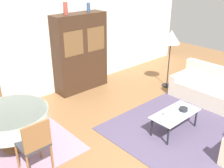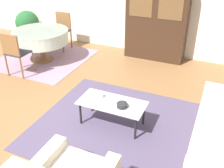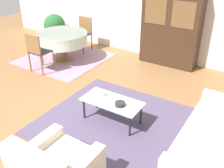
{
  "view_description": "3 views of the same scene",
  "coord_description": "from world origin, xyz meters",
  "px_view_note": "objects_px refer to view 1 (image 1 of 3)",
  "views": [
    {
      "loc": [
        -2.92,
        -2.06,
        3.02
      ],
      "look_at": [
        0.2,
        1.4,
        0.95
      ],
      "focal_mm": 42.0,
      "sensor_mm": 36.0,
      "label": 1
    },
    {
      "loc": [
        2.37,
        -2.71,
        2.67
      ],
      "look_at": [
        0.99,
        0.41,
        0.75
      ],
      "focal_mm": 42.0,
      "sensor_mm": 36.0,
      "label": 2
    },
    {
      "loc": [
        3.03,
        -2.79,
        2.81
      ],
      "look_at": [
        0.99,
        0.41,
        0.75
      ],
      "focal_mm": 42.0,
      "sensor_mm": 36.0,
      "label": 3
    }
  ],
  "objects_px": {
    "coffee_table": "(175,115)",
    "dining_table": "(11,118)",
    "vase_tall": "(65,8)",
    "bowl": "(183,109)",
    "cup": "(166,114)",
    "floor_lamp": "(171,38)",
    "vase_short": "(88,7)",
    "display_cabinet": "(80,53)",
    "dining_chair_near": "(35,143)",
    "couch": "(216,92)"
  },
  "relations": [
    {
      "from": "coffee_table",
      "to": "dining_table",
      "type": "xyz_separation_m",
      "value": [
        -2.58,
        1.64,
        0.23
      ]
    },
    {
      "from": "dining_table",
      "to": "vase_tall",
      "type": "xyz_separation_m",
      "value": [
        2.08,
        1.29,
        1.55
      ]
    },
    {
      "from": "bowl",
      "to": "cup",
      "type": "bearing_deg",
      "value": 165.09
    },
    {
      "from": "floor_lamp",
      "to": "bowl",
      "type": "height_order",
      "value": "floor_lamp"
    },
    {
      "from": "vase_tall",
      "to": "vase_short",
      "type": "xyz_separation_m",
      "value": [
        0.67,
        0.0,
        -0.03
      ]
    },
    {
      "from": "coffee_table",
      "to": "cup",
      "type": "xyz_separation_m",
      "value": [
        -0.23,
        0.06,
        0.09
      ]
    },
    {
      "from": "display_cabinet",
      "to": "dining_table",
      "type": "distance_m",
      "value": 2.79
    },
    {
      "from": "display_cabinet",
      "to": "cup",
      "type": "bearing_deg",
      "value": -91.83
    },
    {
      "from": "coffee_table",
      "to": "display_cabinet",
      "type": "height_order",
      "value": "display_cabinet"
    },
    {
      "from": "coffee_table",
      "to": "vase_tall",
      "type": "height_order",
      "value": "vase_tall"
    },
    {
      "from": "floor_lamp",
      "to": "bowl",
      "type": "distance_m",
      "value": 2.32
    },
    {
      "from": "cup",
      "to": "vase_tall",
      "type": "xyz_separation_m",
      "value": [
        -0.27,
        2.87,
        1.69
      ]
    },
    {
      "from": "dining_table",
      "to": "dining_chair_near",
      "type": "bearing_deg",
      "value": -90.0
    },
    {
      "from": "display_cabinet",
      "to": "cup",
      "type": "distance_m",
      "value": 2.92
    },
    {
      "from": "coffee_table",
      "to": "dining_table",
      "type": "bearing_deg",
      "value": 147.52
    },
    {
      "from": "floor_lamp",
      "to": "vase_short",
      "type": "distance_m",
      "value": 2.26
    },
    {
      "from": "dining_chair_near",
      "to": "vase_short",
      "type": "relative_size",
      "value": 4.29
    },
    {
      "from": "couch",
      "to": "dining_chair_near",
      "type": "bearing_deg",
      "value": 80.87
    },
    {
      "from": "dining_chair_near",
      "to": "vase_short",
      "type": "height_order",
      "value": "vase_short"
    },
    {
      "from": "dining_table",
      "to": "dining_chair_near",
      "type": "distance_m",
      "value": 0.87
    },
    {
      "from": "vase_tall",
      "to": "vase_short",
      "type": "relative_size",
      "value": 1.3
    },
    {
      "from": "couch",
      "to": "coffee_table",
      "type": "height_order",
      "value": "couch"
    },
    {
      "from": "cup",
      "to": "dining_table",
      "type": "bearing_deg",
      "value": 146.05
    },
    {
      "from": "dining_chair_near",
      "to": "cup",
      "type": "distance_m",
      "value": 2.46
    },
    {
      "from": "display_cabinet",
      "to": "cup",
      "type": "xyz_separation_m",
      "value": [
        -0.09,
        -2.87,
        -0.54
      ]
    },
    {
      "from": "coffee_table",
      "to": "bowl",
      "type": "xyz_separation_m",
      "value": [
        0.19,
        -0.05,
        0.08
      ]
    },
    {
      "from": "couch",
      "to": "vase_tall",
      "type": "distance_m",
      "value": 4.11
    },
    {
      "from": "bowl",
      "to": "floor_lamp",
      "type": "bearing_deg",
      "value": 44.94
    },
    {
      "from": "display_cabinet",
      "to": "vase_short",
      "type": "height_order",
      "value": "vase_short"
    },
    {
      "from": "cup",
      "to": "bowl",
      "type": "relative_size",
      "value": 0.58
    },
    {
      "from": "floor_lamp",
      "to": "cup",
      "type": "distance_m",
      "value": 2.55
    },
    {
      "from": "couch",
      "to": "floor_lamp",
      "type": "xyz_separation_m",
      "value": [
        -0.07,
        1.39,
        1.06
      ]
    },
    {
      "from": "cup",
      "to": "vase_tall",
      "type": "relative_size",
      "value": 0.34
    },
    {
      "from": "coffee_table",
      "to": "dining_chair_near",
      "type": "height_order",
      "value": "dining_chair_near"
    },
    {
      "from": "display_cabinet",
      "to": "vase_tall",
      "type": "bearing_deg",
      "value": 179.85
    },
    {
      "from": "couch",
      "to": "dining_chair_near",
      "type": "xyz_separation_m",
      "value": [
        -4.36,
        0.7,
        0.28
      ]
    },
    {
      "from": "coffee_table",
      "to": "dining_table",
      "type": "height_order",
      "value": "dining_table"
    },
    {
      "from": "coffee_table",
      "to": "display_cabinet",
      "type": "bearing_deg",
      "value": 92.73
    },
    {
      "from": "dining_table",
      "to": "bowl",
      "type": "xyz_separation_m",
      "value": [
        2.77,
        -1.69,
        -0.16
      ]
    },
    {
      "from": "cup",
      "to": "floor_lamp",
      "type": "bearing_deg",
      "value": 35.87
    },
    {
      "from": "dining_chair_near",
      "to": "cup",
      "type": "bearing_deg",
      "value": -16.9
    },
    {
      "from": "vase_short",
      "to": "couch",
      "type": "bearing_deg",
      "value": -60.76
    },
    {
      "from": "floor_lamp",
      "to": "vase_tall",
      "type": "distance_m",
      "value": 2.77
    },
    {
      "from": "display_cabinet",
      "to": "floor_lamp",
      "type": "bearing_deg",
      "value": -38.6
    },
    {
      "from": "couch",
      "to": "display_cabinet",
      "type": "relative_size",
      "value": 1.02
    },
    {
      "from": "couch",
      "to": "bowl",
      "type": "bearing_deg",
      "value": 94.53
    },
    {
      "from": "floor_lamp",
      "to": "display_cabinet",
      "type": "bearing_deg",
      "value": 141.4
    },
    {
      "from": "coffee_table",
      "to": "dining_table",
      "type": "relative_size",
      "value": 0.81
    },
    {
      "from": "coffee_table",
      "to": "floor_lamp",
      "type": "relative_size",
      "value": 0.68
    },
    {
      "from": "display_cabinet",
      "to": "bowl",
      "type": "bearing_deg",
      "value": -83.71
    }
  ]
}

